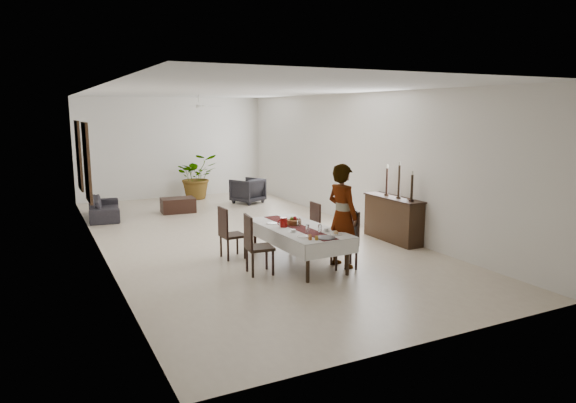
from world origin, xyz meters
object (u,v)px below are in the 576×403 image
(red_pitcher, at_px, (284,222))
(woman, at_px, (342,216))
(sofa, at_px, (105,208))
(dining_table_top, at_px, (298,229))
(sideboard_body, at_px, (393,220))

(red_pitcher, relative_size, woman, 0.10)
(woman, relative_size, sofa, 1.01)
(dining_table_top, bearing_deg, sofa, 112.33)
(dining_table_top, height_order, red_pitcher, red_pitcher)
(dining_table_top, xyz_separation_m, woman, (0.62, -0.52, 0.28))
(sofa, bearing_deg, dining_table_top, -148.51)
(woman, bearing_deg, sofa, 16.20)
(dining_table_top, bearing_deg, sideboard_body, 10.18)
(red_pitcher, distance_m, woman, 1.08)
(red_pitcher, bearing_deg, woman, -37.51)
(red_pitcher, xyz_separation_m, sideboard_body, (2.85, 0.43, -0.31))
(dining_table_top, bearing_deg, red_pitcher, 149.04)
(dining_table_top, distance_m, red_pitcher, 0.29)
(red_pitcher, distance_m, sofa, 6.25)
(woman, height_order, sofa, woman)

